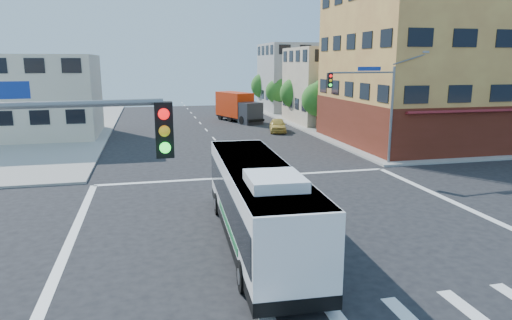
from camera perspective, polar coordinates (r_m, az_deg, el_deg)
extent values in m
plane|color=black|center=(20.86, 4.54, -8.36)|extent=(120.00, 120.00, 0.00)
cube|color=#98958D|center=(67.88, 24.16, 4.97)|extent=(50.00, 50.00, 0.15)
cube|color=gold|center=(45.32, 22.26, 10.88)|extent=(18.00, 15.00, 14.00)
cube|color=#591F14|center=(45.63, 21.76, 4.61)|extent=(18.09, 15.08, 4.00)
cube|color=maroon|center=(39.89, 27.75, 5.44)|extent=(16.00, 1.60, 0.51)
cube|color=#C0B293|center=(57.48, 10.55, 9.14)|extent=(12.00, 10.00, 9.00)
cube|color=gray|center=(70.50, 5.94, 10.20)|extent=(12.00, 10.00, 10.00)
cube|color=beige|center=(49.91, -26.10, 7.13)|extent=(12.00, 10.00, 8.00)
cylinder|color=slate|center=(34.08, 16.55, 5.25)|extent=(0.18, 0.18, 7.00)
cylinder|color=slate|center=(32.48, 13.20, 10.60)|extent=(5.01, 0.62, 0.12)
cube|color=black|center=(31.24, 9.19, 9.80)|extent=(0.32, 0.30, 1.00)
sphere|color=#FF0C0C|center=(31.08, 9.33, 10.33)|extent=(0.20, 0.20, 0.20)
sphere|color=yellow|center=(31.09, 9.31, 9.78)|extent=(0.20, 0.20, 0.20)
sphere|color=#19FF33|center=(31.10, 9.29, 9.23)|extent=(0.20, 0.20, 0.20)
cube|color=navy|center=(32.75, 13.99, 11.01)|extent=(1.80, 0.22, 0.28)
cube|color=gray|center=(35.40, 20.40, 12.54)|extent=(0.50, 0.22, 0.14)
cylinder|color=slate|center=(8.37, -28.95, 5.92)|extent=(5.01, 0.62, 0.12)
cube|color=black|center=(8.37, -11.42, 3.74)|extent=(0.32, 0.30, 1.00)
sphere|color=#FF0C0C|center=(8.17, -11.46, 5.66)|extent=(0.20, 0.20, 0.20)
sphere|color=yellow|center=(8.20, -11.37, 3.57)|extent=(0.20, 0.20, 0.20)
sphere|color=#19FF33|center=(8.25, -11.29, 1.51)|extent=(0.20, 0.20, 0.20)
cylinder|color=#372514|center=(50.29, 7.69, 4.79)|extent=(0.28, 0.28, 1.92)
sphere|color=#1E5819|center=(50.04, 7.76, 7.52)|extent=(3.60, 3.60, 3.60)
sphere|color=#1E5819|center=(49.84, 8.35, 8.52)|extent=(2.52, 2.52, 2.52)
cylinder|color=#372514|center=(57.77, 4.86, 5.83)|extent=(0.28, 0.28, 1.99)
sphere|color=#1E5819|center=(57.55, 4.90, 8.32)|extent=(3.80, 3.80, 3.80)
sphere|color=#1E5819|center=(57.34, 5.40, 9.25)|extent=(2.66, 2.66, 2.66)
cylinder|color=#372514|center=(65.39, 2.68, 6.54)|extent=(0.28, 0.28, 1.89)
sphere|color=#1E5819|center=(65.20, 2.70, 8.56)|extent=(3.40, 3.40, 3.40)
sphere|color=#1E5819|center=(64.98, 3.12, 9.29)|extent=(2.38, 2.38, 2.38)
cylinder|color=#372514|center=(73.07, 0.95, 7.20)|extent=(0.28, 0.28, 2.03)
sphere|color=#1E5819|center=(72.90, 0.96, 9.25)|extent=(4.00, 4.00, 4.00)
sphere|color=#1E5819|center=(72.66, 1.33, 10.02)|extent=(2.80, 2.80, 2.80)
cube|color=black|center=(18.89, 0.20, -8.74)|extent=(3.17, 12.35, 0.46)
cube|color=white|center=(18.48, 0.20, -5.12)|extent=(3.16, 12.33, 2.90)
cube|color=black|center=(18.43, 0.20, -4.59)|extent=(3.19, 11.96, 1.27)
cube|color=black|center=(24.23, -2.48, -0.77)|extent=(2.39, 0.17, 1.37)
cube|color=#E5590C|center=(24.05, -2.51, 1.61)|extent=(1.95, 0.14, 0.29)
cube|color=white|center=(18.12, 0.21, -0.92)|extent=(3.09, 12.08, 0.12)
cube|color=white|center=(15.16, 2.38, -2.58)|extent=(1.92, 2.32, 0.37)
cube|color=#146932|center=(18.05, -3.62, -8.05)|extent=(0.28, 5.60, 0.29)
cube|color=#146932|center=(18.53, 4.52, -7.52)|extent=(0.28, 5.60, 0.29)
cylinder|color=black|center=(22.39, -4.76, -5.48)|extent=(0.35, 1.07, 1.06)
cylinder|color=#99999E|center=(22.38, -5.13, -5.50)|extent=(0.07, 0.53, 0.53)
cylinder|color=black|center=(22.75, 1.37, -5.16)|extent=(0.35, 1.07, 1.06)
cylinder|color=#99999E|center=(22.78, 1.72, -5.14)|extent=(0.07, 0.53, 0.53)
cylinder|color=black|center=(15.18, -1.60, -14.32)|extent=(0.35, 1.07, 1.06)
cylinder|color=#99999E|center=(15.16, -2.15, -14.36)|extent=(0.07, 0.53, 0.53)
cylinder|color=black|center=(15.70, 7.46, -13.48)|extent=(0.35, 1.07, 1.06)
cylinder|color=#99999E|center=(15.74, 7.96, -13.42)|extent=(0.07, 0.53, 0.53)
cube|color=#252529|center=(54.95, -0.71, 5.86)|extent=(2.90, 2.84, 2.59)
cube|color=black|center=(54.11, -0.17, 6.19)|extent=(1.99, 0.79, 1.00)
cube|color=red|center=(58.08, -2.73, 6.98)|extent=(4.15, 6.06, 2.99)
cube|color=black|center=(57.22, -2.10, 5.35)|extent=(4.77, 8.24, 0.30)
cylinder|color=black|center=(54.66, -1.75, 4.98)|extent=(0.60, 1.03, 1.00)
cylinder|color=black|center=(55.77, 0.10, 5.13)|extent=(0.60, 1.03, 1.00)
cylinder|color=black|center=(57.12, -3.26, 5.28)|extent=(0.60, 1.03, 1.00)
cylinder|color=black|center=(58.19, -1.47, 5.42)|extent=(0.60, 1.03, 1.00)
cylinder|color=black|center=(59.28, -4.47, 5.51)|extent=(0.60, 1.03, 1.00)
cylinder|color=black|center=(60.31, -2.72, 5.65)|extent=(0.60, 1.03, 1.00)
imported|color=gold|center=(48.73, 2.74, 4.36)|extent=(2.62, 4.49, 1.44)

